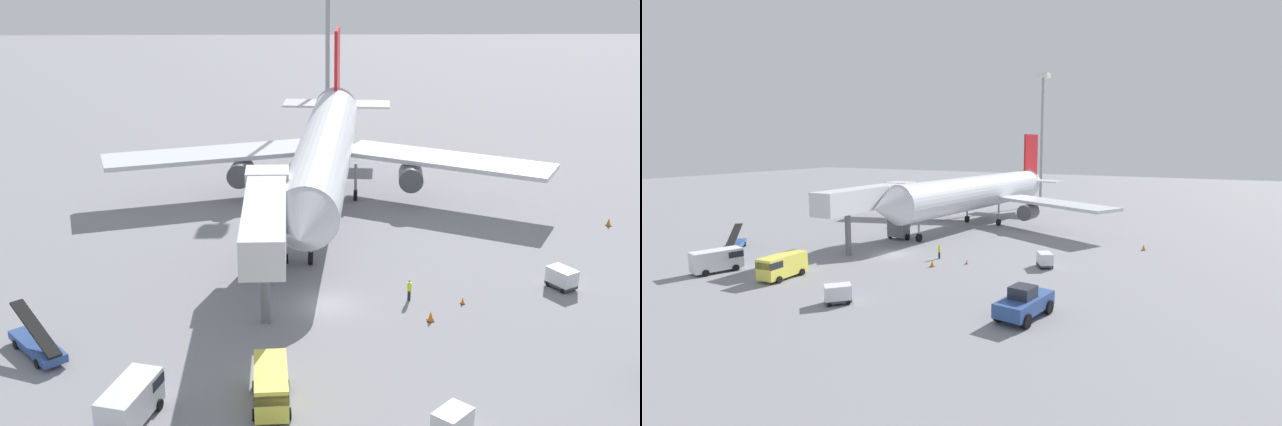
% 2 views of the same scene
% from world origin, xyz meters
% --- Properties ---
extents(ground_plane, '(300.00, 300.00, 0.00)m').
position_xyz_m(ground_plane, '(0.00, 0.00, 0.00)').
color(ground_plane, gray).
extents(airplane_at_gate, '(44.88, 48.51, 14.70)m').
position_xyz_m(airplane_at_gate, '(0.44, 23.52, 5.32)').
color(airplane_at_gate, silver).
rests_on(airplane_at_gate, ground).
extents(jet_bridge, '(3.54, 17.05, 7.82)m').
position_xyz_m(jet_bridge, '(-4.41, 2.51, 5.89)').
color(jet_bridge, silver).
rests_on(jet_bridge, ground).
extents(belt_loader_truck, '(4.85, 5.29, 2.83)m').
position_xyz_m(belt_loader_truck, '(-18.83, -6.94, 0.74)').
color(belt_loader_truck, '#2D4C8E').
rests_on(belt_loader_truck, ground).
extents(service_van_far_left, '(2.40, 4.98, 2.32)m').
position_xyz_m(service_van_far_left, '(-3.51, -13.33, 1.32)').
color(service_van_far_left, '#E5DB4C').
rests_on(service_van_far_left, ground).
extents(service_van_rear_right, '(3.20, 5.06, 2.30)m').
position_xyz_m(service_van_rear_right, '(-11.23, -14.59, 1.31)').
color(service_van_rear_right, silver).
rests_on(service_van_rear_right, ground).
extents(baggage_cart_mid_center, '(2.52, 2.55, 1.57)m').
position_xyz_m(baggage_cart_mid_center, '(6.42, -16.41, 0.87)').
color(baggage_cart_mid_center, '#38383D').
rests_on(baggage_cart_mid_center, ground).
extents(baggage_cart_outer_right, '(2.26, 2.53, 1.58)m').
position_xyz_m(baggage_cart_outer_right, '(17.96, 2.66, 0.87)').
color(baggage_cart_outer_right, '#38383D').
rests_on(baggage_cart_outer_right, ground).
extents(ground_crew_worker_foreground, '(0.42, 0.42, 1.63)m').
position_xyz_m(ground_crew_worker_foreground, '(6.10, 0.68, 0.86)').
color(ground_crew_worker_foreground, '#1E2333').
rests_on(ground_crew_worker_foreground, ground).
extents(safety_cone_alpha, '(0.49, 0.49, 0.75)m').
position_xyz_m(safety_cone_alpha, '(26.27, 16.16, 0.37)').
color(safety_cone_alpha, black).
rests_on(safety_cone_alpha, ground).
extents(safety_cone_bravo, '(0.32, 0.32, 0.50)m').
position_xyz_m(safety_cone_bravo, '(9.96, 0.01, 0.25)').
color(safety_cone_bravo, black).
rests_on(safety_cone_bravo, ground).
extents(safety_cone_charlie, '(0.49, 0.49, 0.75)m').
position_xyz_m(safety_cone_charlie, '(7.22, -2.71, 0.37)').
color(safety_cone_charlie, black).
rests_on(safety_cone_charlie, ground).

